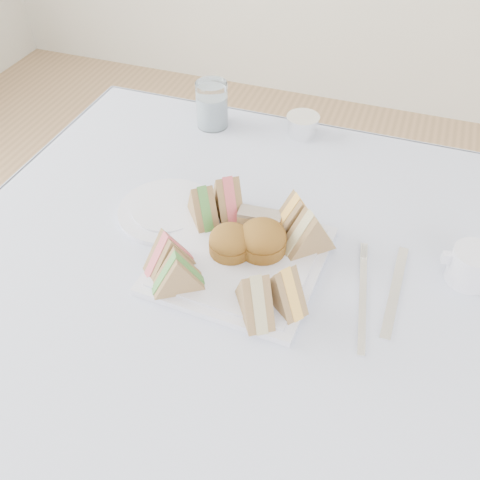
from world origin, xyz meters
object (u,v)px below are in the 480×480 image
(serving_plate, at_px, (240,260))
(creamer_jug, at_px, (471,266))
(table, at_px, (239,408))
(water_glass, at_px, (212,105))

(serving_plate, relative_size, creamer_jug, 3.79)
(serving_plate, bearing_deg, table, -70.61)
(water_glass, distance_m, creamer_jug, 0.62)
(serving_plate, bearing_deg, water_glass, 120.53)
(table, xyz_separation_m, water_glass, (-0.21, 0.43, 0.43))
(table, bearing_deg, creamer_jug, 21.93)
(creamer_jug, bearing_deg, water_glass, 141.89)
(water_glass, bearing_deg, table, -63.57)
(table, relative_size, serving_plate, 3.50)
(table, xyz_separation_m, serving_plate, (-0.01, 0.05, 0.38))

